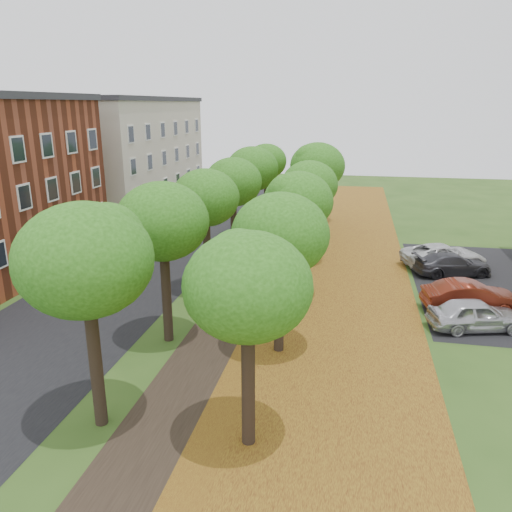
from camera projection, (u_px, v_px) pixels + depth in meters
The scene contains 13 objects.
ground at pixel (167, 431), 15.54m from camera, with size 120.00×120.00×0.00m, color #2D4C19.
street_asphalt at pixel (140, 268), 31.00m from camera, with size 8.00×70.00×0.01m, color black.
footpath at pixel (258, 275), 29.61m from camera, with size 3.20×70.00×0.01m, color black.
leaf_verge at pixel (343, 281), 28.68m from camera, with size 7.50×70.00×0.01m, color olive.
parking_lot at pixel (497, 285), 28.04m from camera, with size 9.00×16.00×0.01m, color black.
tree_row_west at pixel (221, 189), 28.52m from camera, with size 3.83×33.83×6.77m.
tree_row_east at pixel (304, 192), 27.63m from camera, with size 3.83×33.83×6.77m.
building_cream at pixel (121, 153), 48.12m from camera, with size 10.30×20.30×10.40m.
bench at pixel (229, 321), 22.48m from camera, with size 0.57×1.70×0.79m.
car_silver at pixel (476, 314), 22.36m from camera, with size 1.70×4.21×1.44m, color silver.
car_red at pixel (471, 297), 24.29m from camera, with size 1.60×4.58×1.51m, color maroon.
car_grey at pixel (452, 264), 29.54m from camera, with size 1.85×4.54×1.32m, color #35353A.
car_white at pixel (443, 256), 31.03m from camera, with size 2.38×5.15×1.43m, color silver.
Camera 1 is at (5.30, -12.47, 9.78)m, focal length 35.00 mm.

